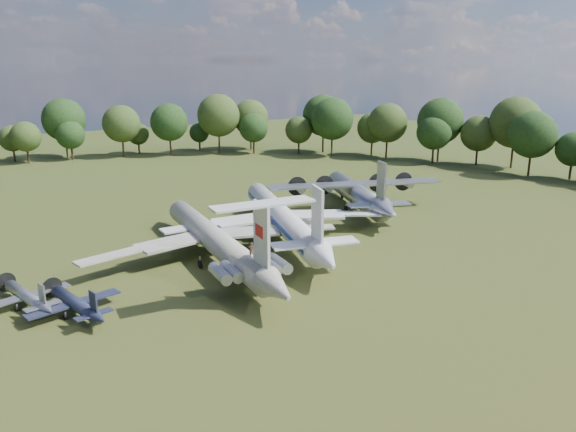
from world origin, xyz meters
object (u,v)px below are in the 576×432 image
tu104_jet (282,222)px  small_prop_northwest (27,299)px  small_prop_west (76,306)px  person_on_il62 (252,250)px  an12_transport (357,197)px  il62_airliner (215,244)px

tu104_jet → small_prop_northwest: tu104_jet is taller
small_prop_west → small_prop_northwest: bearing=117.6°
small_prop_west → person_on_il62: size_ratio=7.50×
tu104_jet → an12_transport: tu104_jet is taller
tu104_jet → an12_transport: 20.43m
an12_transport → small_prop_northwest: 56.05m
il62_airliner → small_prop_northwest: (-22.72, -2.64, -1.26)m
il62_airliner → person_on_il62: (-1.17, -12.22, 3.07)m
an12_transport → tu104_jet: bearing=-140.3°
small_prop_west → small_prop_northwest: small_prop_west is taller
an12_transport → person_on_il62: (-32.86, -22.99, 3.02)m
tu104_jet → il62_airliner: bearing=-146.4°
tu104_jet → small_prop_west: 33.21m
small_prop_northwest → person_on_il62: 23.97m
il62_airliner → an12_transport: 33.47m
il62_airliner → small_prop_northwest: bearing=-167.9°
an12_transport → small_prop_northwest: an12_transport is taller
tu104_jet → person_on_il62: bearing=-113.9°
small_prop_west → small_prop_northwest: 6.10m
small_prop_west → an12_transport: bearing=7.2°
tu104_jet → small_prop_west: size_ratio=3.52×
small_prop_west → small_prop_northwest: size_ratio=1.03×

